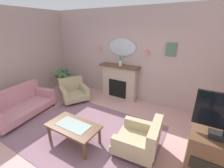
% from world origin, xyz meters
% --- Properties ---
extents(floor, '(6.99, 5.85, 0.10)m').
position_xyz_m(floor, '(0.00, 0.00, -0.05)').
color(floor, '#C6938E').
rests_on(floor, ground).
extents(wall_back, '(6.99, 0.10, 2.90)m').
position_xyz_m(wall_back, '(0.00, 2.47, 1.45)').
color(wall_back, '#B29993').
rests_on(wall_back, ground).
extents(patterned_rug, '(3.20, 2.40, 0.01)m').
position_xyz_m(patterned_rug, '(0.00, 0.20, 0.01)').
color(patterned_rug, '#7F5B6B').
rests_on(patterned_rug, ground).
extents(fireplace, '(1.36, 0.36, 1.16)m').
position_xyz_m(fireplace, '(-0.27, 2.25, 0.57)').
color(fireplace, tan).
rests_on(fireplace, ground).
extents(mantel_vase_right, '(0.11, 0.11, 0.33)m').
position_xyz_m(mantel_vase_right, '(-0.22, 2.22, 1.31)').
color(mantel_vase_right, silver).
rests_on(mantel_vase_right, fireplace).
extents(wall_mirror, '(0.96, 0.06, 0.56)m').
position_xyz_m(wall_mirror, '(-0.27, 2.39, 1.71)').
color(wall_mirror, '#B2BCC6').
extents(wall_sconce_left, '(0.14, 0.14, 0.14)m').
position_xyz_m(wall_sconce_left, '(-1.12, 2.34, 1.66)').
color(wall_sconce_left, '#D17066').
extents(wall_sconce_right, '(0.14, 0.14, 0.14)m').
position_xyz_m(wall_sconce_right, '(0.58, 2.34, 1.66)').
color(wall_sconce_right, '#D17066').
extents(framed_picture, '(0.28, 0.03, 0.36)m').
position_xyz_m(framed_picture, '(1.23, 2.40, 1.75)').
color(framed_picture, '#4C6B56').
extents(coffee_table, '(1.10, 0.60, 0.45)m').
position_xyz_m(coffee_table, '(-0.04, -0.18, 0.38)').
color(coffee_table, brown).
rests_on(coffee_table, ground).
extents(floral_couch, '(1.09, 1.81, 0.76)m').
position_xyz_m(floral_couch, '(-2.11, -0.16, 0.32)').
color(floral_couch, '#B77A84').
rests_on(floral_couch, ground).
extents(armchair_by_coffee_table, '(0.89, 0.88, 0.71)m').
position_xyz_m(armchair_by_coffee_table, '(1.27, 0.29, 0.31)').
color(armchair_by_coffee_table, tan).
rests_on(armchair_by_coffee_table, ground).
extents(armchair_near_fireplace, '(1.11, 1.10, 0.71)m').
position_xyz_m(armchair_near_fireplace, '(-1.52, 1.34, 0.31)').
color(armchair_near_fireplace, tan).
rests_on(armchair_near_fireplace, ground).
extents(tv_cabinet, '(0.80, 0.57, 0.90)m').
position_xyz_m(tv_cabinet, '(2.45, 0.24, 0.45)').
color(tv_cabinet, brown).
rests_on(tv_cabinet, ground).
extents(potted_plant_corner_palm, '(0.62, 0.64, 0.97)m').
position_xyz_m(potted_plant_corner_palm, '(-2.39, 1.72, 0.52)').
color(potted_plant_corner_palm, brown).
rests_on(potted_plant_corner_palm, ground).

